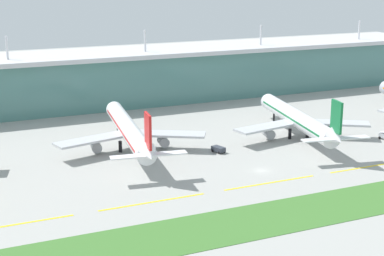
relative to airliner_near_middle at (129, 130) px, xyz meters
name	(u,v)px	position (x,y,z in m)	size (l,w,h in m)	color
ground_plane	(262,171)	(28.13, -35.26, -6.46)	(600.00, 600.00, 0.00)	#9E9E99
terminal_building	(141,75)	(28.13, 67.46, 5.03)	(288.00, 34.00, 31.55)	slate
airliner_near_middle	(129,130)	(0.00, 0.00, 0.00)	(48.30, 69.31, 18.90)	white
airliner_far_middle	(298,119)	(57.47, -9.34, 0.00)	(47.88, 66.09, 18.90)	silver
taxiway_stripe_west	(12,225)	(-42.87, -44.92, -6.44)	(28.00, 0.70, 0.04)	yellow
taxiway_stripe_mid_west	(153,202)	(-8.87, -44.92, -6.44)	(28.00, 0.70, 0.04)	yellow
taxiway_stripe_centre	(270,183)	(25.13, -44.92, -6.44)	(28.00, 0.70, 0.04)	yellow
taxiway_stripe_mid_east	(370,166)	(59.13, -44.92, -6.44)	(28.00, 0.70, 0.04)	yellow
grass_verge	(325,208)	(28.13, -65.51, -6.41)	(300.00, 18.00, 0.10)	#3D702D
pushback_tug	(218,149)	(24.81, -14.13, -5.35)	(3.56, 4.90, 1.85)	#333842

